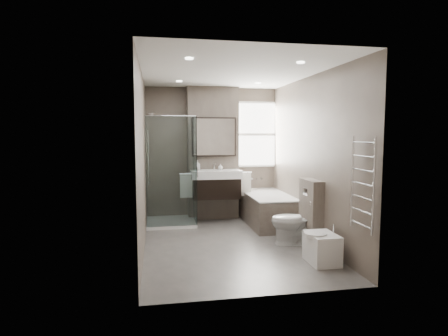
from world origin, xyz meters
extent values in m
cube|color=#575450|center=(0.00, 0.00, -0.03)|extent=(2.65, 3.85, 0.05)
cube|color=silver|center=(0.00, 0.00, 2.62)|extent=(2.65, 3.85, 0.05)
cube|color=#60544A|center=(0.00, 1.92, 1.30)|extent=(2.65, 0.05, 2.60)
cube|color=#60544A|center=(0.00, -1.92, 1.30)|extent=(2.65, 0.05, 2.60)
cube|color=#60544A|center=(-1.32, 0.00, 1.30)|extent=(0.05, 3.85, 2.60)
cube|color=#60544A|center=(1.32, 0.00, 1.30)|extent=(0.05, 3.85, 2.60)
cube|color=#5A5047|center=(0.00, 1.77, 1.30)|extent=(1.00, 0.25, 2.60)
cube|color=black|center=(0.00, 1.42, 0.66)|extent=(0.90, 0.45, 0.38)
cube|color=white|center=(0.00, 1.42, 0.92)|extent=(0.95, 0.47, 0.15)
cylinder|color=silver|center=(0.00, 1.59, 1.06)|extent=(0.03, 0.03, 0.12)
cylinder|color=silver|center=(0.00, 1.53, 1.11)|extent=(0.02, 0.12, 0.02)
cube|color=black|center=(0.00, 1.62, 1.63)|extent=(0.86, 0.06, 0.76)
cube|color=white|center=(0.00, 1.58, 1.63)|extent=(0.80, 0.02, 0.70)
cube|color=silver|center=(-0.56, 1.40, 0.72)|extent=(0.24, 0.06, 0.44)
cube|color=silver|center=(0.56, 1.40, 0.72)|extent=(0.24, 0.06, 0.44)
cube|color=white|center=(-0.85, 1.45, 0.03)|extent=(0.90, 0.90, 0.06)
cube|color=white|center=(-0.85, 1.01, 1.03)|extent=(0.88, 0.01, 1.94)
cube|color=white|center=(-0.41, 1.45, 1.03)|extent=(0.01, 0.88, 1.94)
cylinder|color=silver|center=(-1.25, 1.45, 1.25)|extent=(0.02, 0.02, 1.00)
cube|color=#5A5047|center=(0.93, 1.10, 0.28)|extent=(0.75, 1.60, 0.55)
cube|color=white|center=(0.93, 1.10, 0.56)|extent=(0.75, 1.60, 0.03)
cube|color=white|center=(0.93, 1.10, 0.49)|extent=(0.61, 1.42, 0.12)
cube|color=white|center=(0.90, 1.88, 1.67)|extent=(0.98, 0.04, 1.33)
cube|color=white|center=(0.90, 1.85, 1.67)|extent=(0.90, 0.01, 1.25)
cube|color=white|center=(0.90, 1.85, 1.68)|extent=(0.90, 0.01, 0.05)
imported|color=white|center=(0.97, -0.21, 0.37)|extent=(0.80, 0.58, 0.73)
cube|color=#5A5047|center=(1.21, -0.25, 0.50)|extent=(0.18, 0.55, 1.00)
cube|color=silver|center=(1.11, -0.25, 0.82)|extent=(0.01, 0.16, 0.11)
cube|color=white|center=(1.02, -1.06, 0.20)|extent=(0.35, 0.49, 0.39)
cylinder|color=white|center=(0.92, -1.06, 0.39)|extent=(0.29, 0.29, 0.05)
cylinder|color=silver|center=(1.18, -1.06, 0.46)|extent=(0.02, 0.02, 0.10)
cylinder|color=silver|center=(1.25, -1.83, 1.12)|extent=(0.03, 0.03, 1.10)
cylinder|color=silver|center=(1.25, -1.37, 1.12)|extent=(0.03, 0.03, 1.10)
cube|color=silver|center=(1.25, -1.60, 1.12)|extent=(0.02, 0.46, 1.00)
imported|color=white|center=(-0.34, 1.47, 1.10)|extent=(0.09, 0.09, 0.19)
imported|color=white|center=(0.11, 1.51, 1.06)|extent=(0.09, 0.09, 0.12)
camera|label=1|loc=(-1.10, -5.55, 1.71)|focal=30.00mm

